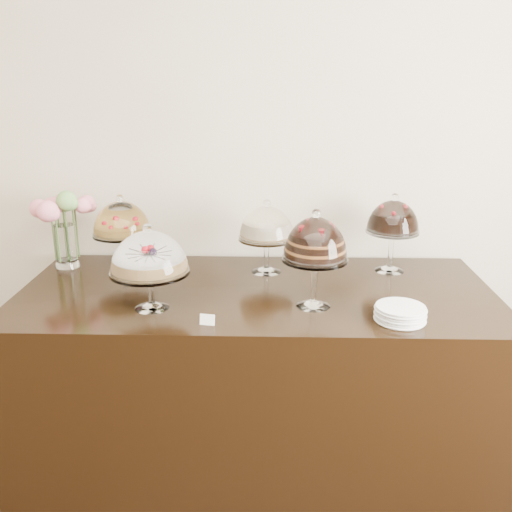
{
  "coord_description": "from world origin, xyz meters",
  "views": [
    {
      "loc": [
        0.09,
        -0.03,
        1.86
      ],
      "look_at": [
        0.02,
        2.4,
        1.08
      ],
      "focal_mm": 40.0,
      "sensor_mm": 36.0,
      "label": 1
    }
  ],
  "objects_px": {
    "cake_stand_dark_choco": "(393,220)",
    "cake_stand_fruit_tart": "(121,222)",
    "flower_vase": "(62,218)",
    "display_counter": "(256,375)",
    "cake_stand_sugar_sponge": "(149,256)",
    "cake_stand_choco_layer": "(315,243)",
    "plate_stack": "(400,313)",
    "cake_stand_cheesecake": "(267,226)"
  },
  "relations": [
    {
      "from": "cake_stand_cheesecake",
      "to": "cake_stand_fruit_tart",
      "type": "relative_size",
      "value": 0.96
    },
    {
      "from": "cake_stand_choco_layer",
      "to": "cake_stand_dark_choco",
      "type": "relative_size",
      "value": 1.08
    },
    {
      "from": "cake_stand_sugar_sponge",
      "to": "cake_stand_fruit_tart",
      "type": "xyz_separation_m",
      "value": [
        -0.25,
        0.51,
        0.02
      ]
    },
    {
      "from": "cake_stand_dark_choco",
      "to": "plate_stack",
      "type": "distance_m",
      "value": 0.67
    },
    {
      "from": "display_counter",
      "to": "cake_stand_fruit_tart",
      "type": "bearing_deg",
      "value": 158.09
    },
    {
      "from": "cake_stand_sugar_sponge",
      "to": "flower_vase",
      "type": "xyz_separation_m",
      "value": [
        -0.55,
        0.53,
        0.03
      ]
    },
    {
      "from": "cake_stand_cheesecake",
      "to": "flower_vase",
      "type": "relative_size",
      "value": 0.92
    },
    {
      "from": "cake_stand_choco_layer",
      "to": "flower_vase",
      "type": "xyz_separation_m",
      "value": [
        -1.25,
        0.49,
        -0.02
      ]
    },
    {
      "from": "display_counter",
      "to": "plate_stack",
      "type": "relative_size",
      "value": 10.76
    },
    {
      "from": "cake_stand_dark_choco",
      "to": "cake_stand_choco_layer",
      "type": "bearing_deg",
      "value": -131.35
    },
    {
      "from": "display_counter",
      "to": "flower_vase",
      "type": "bearing_deg",
      "value": 163.19
    },
    {
      "from": "cake_stand_fruit_tart",
      "to": "plate_stack",
      "type": "distance_m",
      "value": 1.44
    },
    {
      "from": "cake_stand_sugar_sponge",
      "to": "plate_stack",
      "type": "distance_m",
      "value": 1.06
    },
    {
      "from": "flower_vase",
      "to": "display_counter",
      "type": "bearing_deg",
      "value": -16.81
    },
    {
      "from": "cake_stand_choco_layer",
      "to": "cake_stand_fruit_tart",
      "type": "bearing_deg",
      "value": 153.67
    },
    {
      "from": "display_counter",
      "to": "cake_stand_fruit_tart",
      "type": "xyz_separation_m",
      "value": [
        -0.69,
        0.28,
        0.7
      ]
    },
    {
      "from": "cake_stand_cheesecake",
      "to": "cake_stand_dark_choco",
      "type": "bearing_deg",
      "value": 3.27
    },
    {
      "from": "cake_stand_sugar_sponge",
      "to": "cake_stand_cheesecake",
      "type": "distance_m",
      "value": 0.69
    },
    {
      "from": "cake_stand_sugar_sponge",
      "to": "flower_vase",
      "type": "distance_m",
      "value": 0.77
    },
    {
      "from": "cake_stand_choco_layer",
      "to": "cake_stand_cheesecake",
      "type": "relative_size",
      "value": 1.15
    },
    {
      "from": "display_counter",
      "to": "flower_vase",
      "type": "height_order",
      "value": "flower_vase"
    },
    {
      "from": "cake_stand_choco_layer",
      "to": "plate_stack",
      "type": "distance_m",
      "value": 0.45
    },
    {
      "from": "display_counter",
      "to": "cake_stand_sugar_sponge",
      "type": "relative_size",
      "value": 5.87
    },
    {
      "from": "cake_stand_choco_layer",
      "to": "cake_stand_fruit_tart",
      "type": "distance_m",
      "value": 1.05
    },
    {
      "from": "cake_stand_dark_choco",
      "to": "plate_stack",
      "type": "xyz_separation_m",
      "value": [
        -0.08,
        -0.62,
        -0.23
      ]
    },
    {
      "from": "cake_stand_cheesecake",
      "to": "cake_stand_dark_choco",
      "type": "distance_m",
      "value": 0.63
    },
    {
      "from": "cake_stand_sugar_sponge",
      "to": "flower_vase",
      "type": "bearing_deg",
      "value": 136.16
    },
    {
      "from": "cake_stand_cheesecake",
      "to": "cake_stand_fruit_tart",
      "type": "distance_m",
      "value": 0.73
    },
    {
      "from": "display_counter",
      "to": "cake_stand_choco_layer",
      "type": "distance_m",
      "value": 0.8
    },
    {
      "from": "cake_stand_fruit_tart",
      "to": "flower_vase",
      "type": "relative_size",
      "value": 0.95
    },
    {
      "from": "cake_stand_dark_choco",
      "to": "display_counter",
      "type": "bearing_deg",
      "value": -156.85
    },
    {
      "from": "plate_stack",
      "to": "cake_stand_sugar_sponge",
      "type": "bearing_deg",
      "value": 174.38
    },
    {
      "from": "flower_vase",
      "to": "cake_stand_dark_choco",
      "type": "bearing_deg",
      "value": -0.46
    },
    {
      "from": "display_counter",
      "to": "cake_stand_sugar_sponge",
      "type": "height_order",
      "value": "cake_stand_sugar_sponge"
    },
    {
      "from": "cake_stand_fruit_tart",
      "to": "cake_stand_cheesecake",
      "type": "bearing_deg",
      "value": -1.95
    },
    {
      "from": "cake_stand_sugar_sponge",
      "to": "cake_stand_choco_layer",
      "type": "distance_m",
      "value": 0.7
    },
    {
      "from": "cake_stand_dark_choco",
      "to": "cake_stand_fruit_tart",
      "type": "height_order",
      "value": "cake_stand_dark_choco"
    },
    {
      "from": "plate_stack",
      "to": "cake_stand_fruit_tart",
      "type": "bearing_deg",
      "value": 154.57
    },
    {
      "from": "cake_stand_cheesecake",
      "to": "flower_vase",
      "type": "bearing_deg",
      "value": 177.29
    },
    {
      "from": "cake_stand_sugar_sponge",
      "to": "plate_stack",
      "type": "relative_size",
      "value": 1.83
    },
    {
      "from": "cake_stand_sugar_sponge",
      "to": "cake_stand_cheesecake",
      "type": "bearing_deg",
      "value": 44.83
    },
    {
      "from": "cake_stand_dark_choco",
      "to": "cake_stand_fruit_tart",
      "type": "xyz_separation_m",
      "value": [
        -1.36,
        -0.01,
        -0.02
      ]
    }
  ]
}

